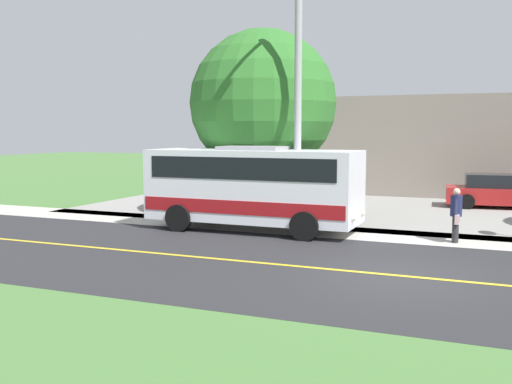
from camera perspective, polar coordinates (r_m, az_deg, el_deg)
name	(u,v)px	position (r m, az deg, el deg)	size (l,w,h in m)	color
ground_plane	(396,276)	(14.03, 13.43, -7.89)	(120.00, 120.00, 0.00)	#477238
road_surface	(396,276)	(14.03, 13.43, -7.87)	(8.00, 100.00, 0.01)	#28282B
sidewalk	(424,238)	(19.08, 15.92, -4.28)	(2.40, 100.00, 0.01)	#B2ADA3
road_centre_line	(396,275)	(14.03, 13.44, -7.85)	(0.16, 100.00, 0.00)	gold
shuttle_bus_front	(253,184)	(19.55, -0.28, 0.76)	(2.61, 7.14, 2.81)	white
pedestrian_with_bags	(456,214)	(18.48, 18.80, -1.99)	(0.72, 0.34, 1.62)	#262628
street_light_pole	(297,87)	(19.42, 3.97, 10.07)	(1.97, 0.24, 8.60)	#9E9EA3
parked_car_near	(498,192)	(27.48, 22.41, 0.02)	(2.34, 4.55, 1.45)	#A51E1E
tree_curbside	(263,103)	(22.51, 0.68, 8.60)	(5.53, 5.53, 7.12)	#4C3826
commercial_building	(462,145)	(34.94, 19.32, 4.34)	(10.00, 18.43, 5.07)	gray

